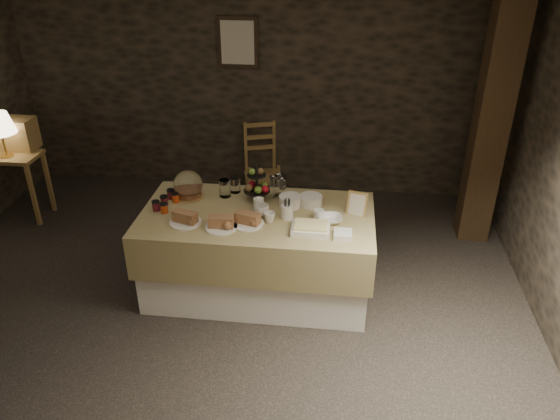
# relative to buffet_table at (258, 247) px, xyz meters

# --- Properties ---
(ground_plane) EXTENTS (5.50, 5.00, 0.01)m
(ground_plane) POSITION_rel_buffet_table_xyz_m (-0.38, -0.36, -0.45)
(ground_plane) COLOR black
(ground_plane) RESTS_ON ground
(room_shell) EXTENTS (5.52, 5.02, 2.60)m
(room_shell) POSITION_rel_buffet_table_xyz_m (-0.38, -0.36, 1.12)
(room_shell) COLOR black
(room_shell) RESTS_ON ground
(buffet_table) EXTENTS (1.96, 1.04, 0.78)m
(buffet_table) POSITION_rel_buffet_table_xyz_m (0.00, 0.00, 0.00)
(buffet_table) COLOR white
(buffet_table) RESTS_ON ground_plane
(console_table) EXTENTS (0.69, 0.40, 0.74)m
(console_table) POSITION_rel_buffet_table_xyz_m (-2.88, 1.03, 0.17)
(console_table) COLOR olive
(console_table) RESTS_ON ground_plane
(wine_rack) EXTENTS (0.42, 0.26, 0.34)m
(wine_rack) POSITION_rel_buffet_table_xyz_m (-2.83, 1.21, 0.47)
(wine_rack) COLOR olive
(wine_rack) RESTS_ON console_table
(chair) EXTENTS (0.49, 0.48, 0.66)m
(chair) POSITION_rel_buffet_table_xyz_m (-0.25, 1.98, -0.07)
(chair) COLOR olive
(chair) RESTS_ON ground_plane
(timber_column) EXTENTS (0.30, 0.30, 2.60)m
(timber_column) POSITION_rel_buffet_table_xyz_m (2.08, 1.23, 0.85)
(timber_column) COLOR black
(timber_column) RESTS_ON ground_plane
(framed_picture) EXTENTS (0.45, 0.04, 0.55)m
(framed_picture) POSITION_rel_buffet_table_xyz_m (-0.53, 2.10, 1.30)
(framed_picture) COLOR black
(framed_picture) RESTS_ON room_shell
(plate_stack_a) EXTENTS (0.19, 0.19, 0.10)m
(plate_stack_a) POSITION_rel_buffet_table_xyz_m (0.26, 0.16, 0.38)
(plate_stack_a) COLOR white
(plate_stack_a) RESTS_ON buffet_table
(plate_stack_b) EXTENTS (0.20, 0.20, 0.08)m
(plate_stack_b) POSITION_rel_buffet_table_xyz_m (0.44, 0.21, 0.37)
(plate_stack_b) COLOR white
(plate_stack_b) RESTS_ON buffet_table
(cutlery_holder) EXTENTS (0.10, 0.10, 0.12)m
(cutlery_holder) POSITION_rel_buffet_table_xyz_m (0.26, -0.05, 0.39)
(cutlery_holder) COLOR white
(cutlery_holder) RESTS_ON buffet_table
(cup_a) EXTENTS (0.14, 0.14, 0.10)m
(cup_a) POSITION_rel_buffet_table_xyz_m (0.04, -0.03, 0.38)
(cup_a) COLOR white
(cup_a) RESTS_ON buffet_table
(cup_b) EXTENTS (0.11, 0.11, 0.08)m
(cup_b) POSITION_rel_buffet_table_xyz_m (0.12, -0.13, 0.37)
(cup_b) COLOR white
(cup_b) RESTS_ON buffet_table
(mug_c) EXTENTS (0.09, 0.09, 0.09)m
(mug_c) POSITION_rel_buffet_table_xyz_m (0.00, 0.09, 0.38)
(mug_c) COLOR white
(mug_c) RESTS_ON buffet_table
(mug_d) EXTENTS (0.08, 0.08, 0.09)m
(mug_d) POSITION_rel_buffet_table_xyz_m (0.52, -0.04, 0.37)
(mug_d) COLOR white
(mug_d) RESTS_ON buffet_table
(bowl) EXTENTS (0.22, 0.22, 0.05)m
(bowl) POSITION_rel_buffet_table_xyz_m (0.62, -0.07, 0.35)
(bowl) COLOR white
(bowl) RESTS_ON buffet_table
(cake_dome) EXTENTS (0.26, 0.26, 0.26)m
(cake_dome) POSITION_rel_buffet_table_xyz_m (-0.65, 0.23, 0.43)
(cake_dome) COLOR olive
(cake_dome) RESTS_ON buffet_table
(fruit_stand) EXTENTS (0.23, 0.23, 0.33)m
(fruit_stand) POSITION_rel_buffet_table_xyz_m (-0.04, 0.25, 0.46)
(fruit_stand) COLOR black
(fruit_stand) RESTS_ON buffet_table
(bread_platter_left) EXTENTS (0.26, 0.26, 0.11)m
(bread_platter_left) POSITION_rel_buffet_table_xyz_m (-0.55, -0.23, 0.37)
(bread_platter_left) COLOR white
(bread_platter_left) RESTS_ON buffet_table
(bread_platter_center) EXTENTS (0.26, 0.26, 0.11)m
(bread_platter_center) POSITION_rel_buffet_table_xyz_m (-0.25, -0.27, 0.37)
(bread_platter_center) COLOR white
(bread_platter_center) RESTS_ON buffet_table
(bread_platter_right) EXTENTS (0.26, 0.26, 0.11)m
(bread_platter_right) POSITION_rel_buffet_table_xyz_m (-0.05, -0.19, 0.37)
(bread_platter_right) COLOR white
(bread_platter_right) RESTS_ON buffet_table
(jam_jars) EXTENTS (0.18, 0.32, 0.07)m
(jam_jars) POSITION_rel_buffet_table_xyz_m (-0.80, 0.05, 0.37)
(jam_jars) COLOR maroon
(jam_jars) RESTS_ON buffet_table
(tart_dish) EXTENTS (0.30, 0.22, 0.07)m
(tart_dish) POSITION_rel_buffet_table_xyz_m (0.47, -0.24, 0.36)
(tart_dish) COLOR white
(tart_dish) RESTS_ON buffet_table
(square_dish) EXTENTS (0.14, 0.14, 0.04)m
(square_dish) POSITION_rel_buffet_table_xyz_m (0.72, -0.29, 0.35)
(square_dish) COLOR white
(square_dish) RESTS_ON buffet_table
(menu_frame) EXTENTS (0.18, 0.12, 0.22)m
(menu_frame) POSITION_rel_buffet_table_xyz_m (0.83, 0.09, 0.42)
(menu_frame) COLOR olive
(menu_frame) RESTS_ON buffet_table
(storage_jar_a) EXTENTS (0.10, 0.10, 0.16)m
(storage_jar_a) POSITION_rel_buffet_table_xyz_m (-0.33, 0.28, 0.41)
(storage_jar_a) COLOR white
(storage_jar_a) RESTS_ON buffet_table
(storage_jar_b) EXTENTS (0.09, 0.09, 0.14)m
(storage_jar_b) POSITION_rel_buffet_table_xyz_m (-0.26, 0.38, 0.40)
(storage_jar_b) COLOR white
(storage_jar_b) RESTS_ON buffet_table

